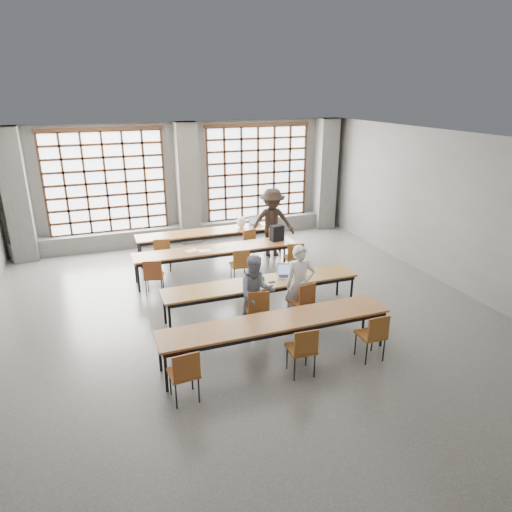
{
  "coord_description": "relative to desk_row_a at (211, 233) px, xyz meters",
  "views": [
    {
      "loc": [
        -2.68,
        -7.82,
        4.37
      ],
      "look_at": [
        0.35,
        0.4,
        1.14
      ],
      "focal_mm": 32.0,
      "sensor_mm": 36.0,
      "label": 1
    }
  ],
  "objects": [
    {
      "name": "student_female",
      "position": [
        -0.23,
        -4.23,
        0.08
      ],
      "size": [
        0.79,
        0.66,
        1.49
      ],
      "primitive_type": "imported",
      "rotation": [
        0.0,
        0.0,
        -0.13
      ],
      "color": "#182448",
      "rests_on": "floor"
    },
    {
      "name": "chair_mid_right",
      "position": [
        1.55,
        -2.08,
        -0.13
      ],
      "size": [
        0.49,
        0.5,
        0.88
      ],
      "color": "brown",
      "rests_on": "floor"
    },
    {
      "name": "phone",
      "position": [
        0.25,
        -3.83,
        0.07
      ],
      "size": [
        0.14,
        0.07,
        0.01
      ],
      "primitive_type": "cube",
      "rotation": [
        0.0,
        0.0,
        0.11
      ],
      "color": "black",
      "rests_on": "desk_row_c"
    },
    {
      "name": "student_male",
      "position": [
        0.67,
        -4.23,
        0.12
      ],
      "size": [
        0.65,
        0.51,
        1.57
      ],
      "primitive_type": "imported",
      "rotation": [
        0.0,
        0.0,
        -0.26
      ],
      "color": "silver",
      "rests_on": "floor"
    },
    {
      "name": "paper_sheet_c",
      "position": [
        -0.13,
        -1.45,
        0.07
      ],
      "size": [
        0.34,
        0.28,
        0.0
      ],
      "primitive_type": "cube",
      "rotation": [
        0.0,
        0.0,
        0.25
      ],
      "color": "silver",
      "rests_on": "desk_row_b"
    },
    {
      "name": "floor",
      "position": [
        -0.25,
        -3.73,
        -0.66
      ],
      "size": [
        11.0,
        11.0,
        0.0
      ],
      "primitive_type": "plane",
      "color": "#4C4C4A",
      "rests_on": "ground"
    },
    {
      "name": "desk_row_c",
      "position": [
        0.07,
        -3.73,
        0.0
      ],
      "size": [
        4.0,
        0.7,
        0.73
      ],
      "color": "brown",
      "rests_on": "floor"
    },
    {
      "name": "column_right",
      "position": [
        4.25,
        1.49,
        1.09
      ],
      "size": [
        0.6,
        0.55,
        3.5
      ],
      "primitive_type": "cube",
      "color": "#545452",
      "rests_on": "floor"
    },
    {
      "name": "laptop_front",
      "position": [
        0.64,
        -3.62,
        0.13
      ],
      "size": [
        0.43,
        0.4,
        0.26
      ],
      "color": "silver",
      "rests_on": "desk_row_c"
    },
    {
      "name": "chair_mid_centre",
      "position": [
        0.16,
        -2.08,
        -0.13
      ],
      "size": [
        0.45,
        0.45,
        0.88
      ],
      "color": "brown",
      "rests_on": "floor"
    },
    {
      "name": "chair_near_right",
      "position": [
        1.23,
        -5.95,
        -0.13
      ],
      "size": [
        0.42,
        0.43,
        0.88
      ],
      "color": "brown",
      "rests_on": "floor"
    },
    {
      "name": "wall_right",
      "position": [
        4.75,
        -3.73,
        1.09
      ],
      "size": [
        0.0,
        11.0,
        11.0
      ],
      "primitive_type": "plane",
      "rotation": [
        1.57,
        0.0,
        -1.57
      ],
      "color": "#595957",
      "rests_on": "floor"
    },
    {
      "name": "chair_back_mid",
      "position": [
        0.82,
        -0.63,
        -0.13
      ],
      "size": [
        0.53,
        0.53,
        0.88
      ],
      "color": "brown",
      "rests_on": "floor"
    },
    {
      "name": "column_left",
      "position": [
        -4.75,
        1.49,
        1.09
      ],
      "size": [
        0.6,
        0.55,
        3.5
      ],
      "primitive_type": "cube",
      "color": "#545452",
      "rests_on": "floor"
    },
    {
      "name": "ceiling",
      "position": [
        -0.25,
        -3.73,
        2.84
      ],
      "size": [
        11.0,
        11.0,
        0.0
      ],
      "primitive_type": "plane",
      "rotation": [
        3.14,
        0.0,
        0.0
      ],
      "color": "silver",
      "rests_on": "floor"
    },
    {
      "name": "paper_sheet_b",
      "position": [
        -0.53,
        -1.5,
        0.07
      ],
      "size": [
        0.31,
        0.24,
        0.0
      ],
      "primitive_type": "cube",
      "rotation": [
        0.0,
        0.0,
        -0.09
      ],
      "color": "white",
      "rests_on": "desk_row_b"
    },
    {
      "name": "desk_row_b",
      "position": [
        -0.23,
        -1.45,
        0.0
      ],
      "size": [
        4.0,
        0.7,
        0.73
      ],
      "color": "brown",
      "rests_on": "floor"
    },
    {
      "name": "laptop_back",
      "position": [
        1.34,
        0.11,
        0.13
      ],
      "size": [
        0.38,
        0.33,
        0.26
      ],
      "color": "silver",
      "rests_on": "desk_row_a"
    },
    {
      "name": "red_pouch",
      "position": [
        -1.97,
        -5.87,
        -0.16
      ],
      "size": [
        0.21,
        0.12,
        0.06
      ],
      "primitive_type": "cube",
      "rotation": [
        0.0,
        0.0,
        -0.18
      ],
      "color": "maroon",
      "rests_on": "chair_near_left"
    },
    {
      "name": "window_right",
      "position": [
        2.0,
        1.69,
        1.24
      ],
      "size": [
        3.32,
        0.12,
        3.0
      ],
      "color": "white",
      "rests_on": "wall_back"
    },
    {
      "name": "mouse",
      "position": [
        1.02,
        -3.75,
        0.08
      ],
      "size": [
        0.11,
        0.09,
        0.04
      ],
      "primitive_type": "ellipsoid",
      "rotation": [
        0.0,
        0.0,
        0.3
      ],
      "color": "white",
      "rests_on": "desk_row_c"
    },
    {
      "name": "chair_near_mid",
      "position": [
        -0.08,
        -5.95,
        -0.13
      ],
      "size": [
        0.44,
        0.45,
        0.88
      ],
      "color": "brown",
      "rests_on": "floor"
    },
    {
      "name": "desk_row_a",
      "position": [
        0.0,
        0.0,
        0.0
      ],
      "size": [
        4.0,
        0.7,
        0.73
      ],
      "color": "brown",
      "rests_on": "floor"
    },
    {
      "name": "chair_front_right",
      "position": [
        0.69,
        -4.35,
        -0.13
      ],
      "size": [
        0.51,
        0.51,
        0.88
      ],
      "color": "maroon",
      "rests_on": "floor"
    },
    {
      "name": "chair_back_right",
      "position": [
        1.6,
        -0.63,
        -0.13
      ],
      "size": [
        0.44,
        0.45,
        0.88
      ],
      "color": "brown",
      "rests_on": "floor"
    },
    {
      "name": "backpack",
      "position": [
        1.37,
        -1.4,
        0.27
      ],
      "size": [
        0.35,
        0.24,
        0.4
      ],
      "primitive_type": "cube",
      "rotation": [
        0.0,
        0.0,
        0.14
      ],
      "color": "black",
      "rests_on": "desk_row_b"
    },
    {
      "name": "chair_front_left",
      "position": [
        -0.24,
        -4.35,
        -0.13
      ],
      "size": [
        0.5,
        0.5,
        0.88
      ],
      "color": "brown",
      "rests_on": "floor"
    },
    {
      "name": "chair_near_left",
      "position": [
        -1.97,
        -5.95,
        -0.13
      ],
      "size": [
        0.45,
        0.45,
        0.88
      ],
      "color": "brown",
      "rests_on": "floor"
    },
    {
      "name": "column_mid",
      "position": [
        -0.25,
        1.49,
        1.09
      ],
      "size": [
        0.6,
        0.55,
        3.5
      ],
      "primitive_type": "cube",
      "color": "#545452",
      "rests_on": "floor"
    },
    {
      "name": "window_left",
      "position": [
        -2.5,
        1.69,
        1.24
      ],
      "size": [
        3.32,
        0.12,
        3.0
      ],
      "color": "white",
      "rests_on": "wall_back"
    },
    {
      "name": "desk_row_d",
      "position": [
        -0.27,
        -5.32,
        0.0
      ],
      "size": [
        4.0,
        0.7,
        0.73
      ],
      "color": "brown",
      "rests_on": "floor"
    },
    {
      "name": "plastic_bag",
      "position": [
        0.9,
        0.05,
        0.21
      ],
      "size": [
        0.27,
        0.23,
        0.29
      ],
      "primitive_type": "ellipsoid",
      "rotation": [
        0.0,
        0.0,
        0.07
      ],
      "color": "silver",
      "rests_on": "desk_row_a"
    },
    {
      "name": "wall_back",
      "position": [
        -0.25,
        1.77,
        1.09
      ],
      "size": [
        10.0,
        0.0,
        10.0
      ],
      "primitive_type": "plane",
      "rotation": [
        1.57,
        0.0,
        0.0
      ],
      "color": "#595957",
      "rests_on": "floor"
    },
    {
      "name": "wall_front",
      "position": [
        -0.25,
        -9.23,
        1.09
      ],
      "size": [
        10.0,
        0.0,
        10.0
      ],
      "primitive_type": "plane",
      "rotation": [
        -1.57,
        0.0,
        0.0
      ],
      "color": "#595957",
      "rests_on": "floor"
    },
    {
      "name": "student_back",
      "position": [
        1.6,
        -0.5,
        0.27
      ],
      "size": [
        1.32,
        0.91,
        1.88
      ],
      "primitive_type": "imported",
      "rotation": [
        0.0,
        0.0,
        -0.18
      ],
      "color": "black",
      "rests_on": "floor"
    },
    {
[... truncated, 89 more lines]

